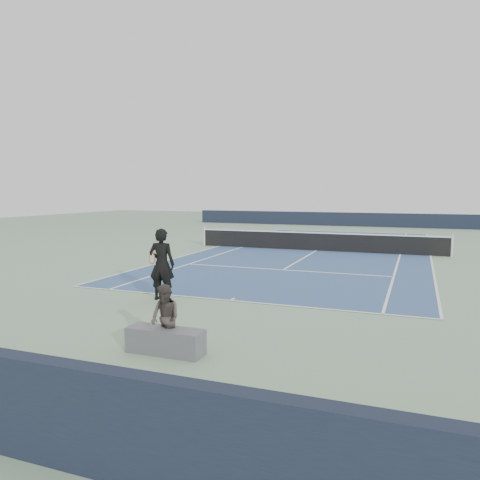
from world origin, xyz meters
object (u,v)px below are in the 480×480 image
(tennis_net, at_px, (317,241))
(tennis_player, at_px, (162,264))
(tennis_ball, at_px, (168,302))
(spectator_bench, at_px, (165,329))

(tennis_net, xyz_separation_m, tennis_player, (-1.87, -12.43, 0.52))
(tennis_net, distance_m, tennis_ball, 12.81)
(tennis_player, height_order, tennis_ball, tennis_player)
(tennis_ball, relative_size, spectator_bench, 0.04)
(tennis_ball, distance_m, spectator_bench, 4.10)
(tennis_net, height_order, tennis_player, tennis_player)
(spectator_bench, bearing_deg, tennis_net, 91.57)
(tennis_player, xyz_separation_m, tennis_ball, (0.35, -0.28, -0.99))
(tennis_player, bearing_deg, tennis_ball, -38.60)
(tennis_player, distance_m, tennis_ball, 1.08)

